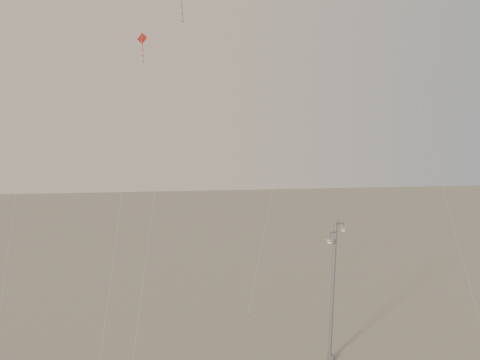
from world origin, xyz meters
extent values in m
cylinder|color=gray|center=(3.45, 4.00, 0.15)|extent=(0.44, 0.44, 0.30)
cylinder|color=gray|center=(3.45, 4.00, 4.06)|extent=(0.38, 0.18, 8.12)
cylinder|color=gray|center=(3.65, 4.00, 8.17)|extent=(0.14, 0.14, 0.18)
cylinder|color=gray|center=(3.87, 4.12, 8.02)|extent=(0.47, 0.31, 0.07)
cylinder|color=gray|center=(4.08, 4.25, 7.87)|extent=(0.06, 0.06, 0.30)
ellipsoid|color=#A9A8A4|center=(4.08, 4.25, 7.72)|extent=(0.52, 0.52, 0.18)
cylinder|color=gray|center=(3.38, 3.87, 7.57)|extent=(0.57, 0.32, 0.07)
cylinder|color=gray|center=(3.11, 3.75, 7.37)|extent=(0.06, 0.06, 0.40)
ellipsoid|color=#A9A8A4|center=(3.11, 3.75, 7.17)|extent=(0.52, 0.52, 0.18)
cylinder|color=beige|center=(-13.40, 8.92, 18.46)|extent=(3.74, 8.96, 36.83)
cylinder|color=#332D2B|center=(-4.75, 10.60, 20.94)|extent=(0.17, 0.19, 1.50)
cylinder|color=beige|center=(-6.36, 6.10, 11.05)|extent=(3.03, 8.79, 22.01)
cylinder|color=beige|center=(3.77, 14.36, 16.67)|extent=(8.38, 7.18, 33.25)
cylinder|color=gray|center=(-0.41, 10.78, 0.05)|extent=(0.06, 0.06, 0.10)
cube|color=maroon|center=(-7.28, 9.79, 18.97)|extent=(0.63, 0.34, 0.67)
cylinder|color=maroon|center=(-7.26, 9.94, 18.08)|extent=(0.05, 0.19, 1.19)
cylinder|color=beige|center=(-8.27, 4.54, 9.51)|extent=(1.99, 10.52, 18.93)
cylinder|color=beige|center=(10.10, 6.19, 12.99)|extent=(7.83, 2.04, 25.88)
camera|label=1|loc=(-5.46, -20.81, 13.34)|focal=35.00mm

